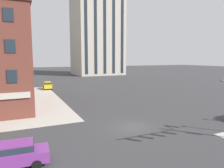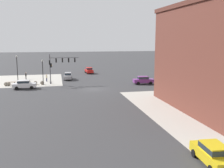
{
  "view_description": "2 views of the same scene",
  "coord_description": "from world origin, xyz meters",
  "px_view_note": "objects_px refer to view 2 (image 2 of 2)",
  "views": [
    {
      "loc": [
        -10.67,
        -18.14,
        7.18
      ],
      "look_at": [
        0.23,
        5.71,
        3.92
      ],
      "focal_mm": 33.06,
      "sensor_mm": 36.0,
      "label": 1
    },
    {
      "loc": [
        6.96,
        48.51,
        9.45
      ],
      "look_at": [
        -1.51,
        8.91,
        2.47
      ],
      "focal_mm": 41.23,
      "sensor_mm": 36.0,
      "label": 2
    }
  ],
  "objects_px": {
    "car_main_southbound_far": "(68,76)",
    "bollard_sphere_curb_c": "(29,83)",
    "bench_near_signal": "(25,82)",
    "car_main_northbound_near": "(174,85)",
    "bollard_sphere_curb_a": "(42,83)",
    "car_cross_eastbound": "(24,84)",
    "car_cross_westbound": "(89,70)",
    "pedestrian_at_curb": "(47,77)",
    "car_main_southbound_near": "(143,80)",
    "bollard_sphere_curb_d": "(21,83)",
    "pedestrian_near_bench": "(26,75)",
    "street_lamp_corner_near": "(43,69)",
    "bollard_sphere_curb_f": "(6,84)",
    "bollard_sphere_curb_b": "(35,83)",
    "traffic_signal_main": "(57,64)",
    "street_lamp_mid_sidewalk": "(17,67)",
    "bollard_sphere_curb_e": "(9,84)",
    "car_main_northbound_far": "(213,153)",
    "bench_mid_block": "(11,83)"
  },
  "relations": [
    {
      "from": "bench_near_signal",
      "to": "car_main_northbound_near",
      "type": "relative_size",
      "value": 0.41
    },
    {
      "from": "car_main_northbound_near",
      "to": "car_main_southbound_far",
      "type": "relative_size",
      "value": 0.99
    },
    {
      "from": "bench_mid_block",
      "to": "pedestrian_near_bench",
      "type": "bearing_deg",
      "value": -110.55
    },
    {
      "from": "car_main_southbound_far",
      "to": "car_cross_eastbound",
      "type": "distance_m",
      "value": 13.59
    },
    {
      "from": "car_cross_westbound",
      "to": "bollard_sphere_curb_c",
      "type": "bearing_deg",
      "value": 47.83
    },
    {
      "from": "car_main_southbound_far",
      "to": "street_lamp_mid_sidewalk",
      "type": "bearing_deg",
      "value": 30.04
    },
    {
      "from": "pedestrian_near_bench",
      "to": "car_cross_eastbound",
      "type": "xyz_separation_m",
      "value": [
        -1.05,
        12.64,
        -0.07
      ]
    },
    {
      "from": "bench_mid_block",
      "to": "pedestrian_near_bench",
      "type": "height_order",
      "value": "pedestrian_near_bench"
    },
    {
      "from": "bollard_sphere_curb_e",
      "to": "car_cross_eastbound",
      "type": "relative_size",
      "value": 0.18
    },
    {
      "from": "bollard_sphere_curb_b",
      "to": "pedestrian_near_bench",
      "type": "bearing_deg",
      "value": -71.01
    },
    {
      "from": "bollard_sphere_curb_c",
      "to": "bollard_sphere_curb_e",
      "type": "bearing_deg",
      "value": 4.02
    },
    {
      "from": "bollard_sphere_curb_f",
      "to": "car_cross_westbound",
      "type": "distance_m",
      "value": 25.57
    },
    {
      "from": "bollard_sphere_curb_a",
      "to": "street_lamp_corner_near",
      "type": "height_order",
      "value": "street_lamp_corner_near"
    },
    {
      "from": "bollard_sphere_curb_c",
      "to": "bollard_sphere_curb_e",
      "type": "xyz_separation_m",
      "value": [
        4.1,
        0.29,
        0.0
      ]
    },
    {
      "from": "pedestrian_at_curb",
      "to": "street_lamp_corner_near",
      "type": "height_order",
      "value": "street_lamp_corner_near"
    },
    {
      "from": "bollard_sphere_curb_e",
      "to": "street_lamp_mid_sidewalk",
      "type": "distance_m",
      "value": 3.97
    },
    {
      "from": "bollard_sphere_curb_c",
      "to": "car_main_southbound_near",
      "type": "height_order",
      "value": "car_main_southbound_near"
    },
    {
      "from": "street_lamp_mid_sidewalk",
      "to": "car_main_northbound_far",
      "type": "distance_m",
      "value": 44.24
    },
    {
      "from": "bollard_sphere_curb_f",
      "to": "pedestrian_at_curb",
      "type": "relative_size",
      "value": 0.48
    },
    {
      "from": "traffic_signal_main",
      "to": "bollard_sphere_curb_d",
      "type": "height_order",
      "value": "traffic_signal_main"
    },
    {
      "from": "bench_near_signal",
      "to": "car_cross_westbound",
      "type": "relative_size",
      "value": 0.41
    },
    {
      "from": "bollard_sphere_curb_d",
      "to": "street_lamp_corner_near",
      "type": "relative_size",
      "value": 0.15
    },
    {
      "from": "street_lamp_corner_near",
      "to": "street_lamp_mid_sidewalk",
      "type": "xyz_separation_m",
      "value": [
        5.11,
        -0.12,
        0.53
      ]
    },
    {
      "from": "pedestrian_near_bench",
      "to": "street_lamp_corner_near",
      "type": "distance_m",
      "value": 9.98
    },
    {
      "from": "bollard_sphere_curb_b",
      "to": "bollard_sphere_curb_f",
      "type": "xyz_separation_m",
      "value": [
        5.9,
        0.31,
        0.0
      ]
    },
    {
      "from": "car_main_northbound_near",
      "to": "car_cross_westbound",
      "type": "bearing_deg",
      "value": -64.65
    },
    {
      "from": "bollard_sphere_curb_d",
      "to": "car_cross_eastbound",
      "type": "xyz_separation_m",
      "value": [
        -1.11,
        4.35,
        0.52
      ]
    },
    {
      "from": "bench_mid_block",
      "to": "pedestrian_at_curb",
      "type": "bearing_deg",
      "value": -165.13
    },
    {
      "from": "traffic_signal_main",
      "to": "car_cross_eastbound",
      "type": "bearing_deg",
      "value": 36.03
    },
    {
      "from": "pedestrian_at_curb",
      "to": "bollard_sphere_curb_d",
      "type": "bearing_deg",
      "value": 37.71
    },
    {
      "from": "traffic_signal_main",
      "to": "car_cross_eastbound",
      "type": "xyz_separation_m",
      "value": [
        6.47,
        4.71,
        -3.32
      ]
    },
    {
      "from": "street_lamp_corner_near",
      "to": "car_main_northbound_far",
      "type": "xyz_separation_m",
      "value": [
        -14.45,
        39.45,
        -2.42
      ]
    },
    {
      "from": "car_main_southbound_far",
      "to": "bollard_sphere_curb_c",
      "type": "bearing_deg",
      "value": 34.45
    },
    {
      "from": "bollard_sphere_curb_a",
      "to": "bollard_sphere_curb_b",
      "type": "relative_size",
      "value": 1.0
    },
    {
      "from": "bollard_sphere_curb_d",
      "to": "pedestrian_near_bench",
      "type": "height_order",
      "value": "pedestrian_near_bench"
    },
    {
      "from": "bollard_sphere_curb_f",
      "to": "street_lamp_corner_near",
      "type": "bearing_deg",
      "value": 178.75
    },
    {
      "from": "traffic_signal_main",
      "to": "car_cross_eastbound",
      "type": "height_order",
      "value": "traffic_signal_main"
    },
    {
      "from": "bollard_sphere_curb_a",
      "to": "car_main_southbound_far",
      "type": "relative_size",
      "value": 0.17
    },
    {
      "from": "traffic_signal_main",
      "to": "car_cross_westbound",
      "type": "bearing_deg",
      "value": -118.63
    },
    {
      "from": "bollard_sphere_curb_e",
      "to": "car_cross_eastbound",
      "type": "xyz_separation_m",
      "value": [
        -3.6,
        4.23,
        0.52
      ]
    },
    {
      "from": "traffic_signal_main",
      "to": "bench_near_signal",
      "type": "relative_size",
      "value": 3.49
    },
    {
      "from": "bollard_sphere_curb_f",
      "to": "car_cross_eastbound",
      "type": "distance_m",
      "value": 5.92
    },
    {
      "from": "pedestrian_at_curb",
      "to": "car_main_southbound_near",
      "type": "xyz_separation_m",
      "value": [
        -20.59,
        7.87,
        -0.02
      ]
    },
    {
      "from": "bollard_sphere_curb_e",
      "to": "pedestrian_at_curb",
      "type": "distance_m",
      "value": 8.59
    },
    {
      "from": "bollard_sphere_curb_f",
      "to": "car_cross_eastbound",
      "type": "relative_size",
      "value": 0.18
    },
    {
      "from": "bollard_sphere_curb_f",
      "to": "car_main_northbound_far",
      "type": "relative_size",
      "value": 0.17
    },
    {
      "from": "bollard_sphere_curb_a",
      "to": "car_cross_eastbound",
      "type": "bearing_deg",
      "value": 54.2
    },
    {
      "from": "car_main_southbound_near",
      "to": "bollard_sphere_curb_f",
      "type": "bearing_deg",
      "value": -7.54
    },
    {
      "from": "bollard_sphere_curb_d",
      "to": "bollard_sphere_curb_f",
      "type": "xyz_separation_m",
      "value": [
        3.04,
        0.15,
        0.0
      ]
    },
    {
      "from": "bollard_sphere_curb_d",
      "to": "car_main_southbound_near",
      "type": "distance_m",
      "value": 25.96
    }
  ]
}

